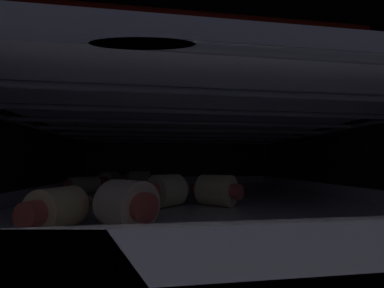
{
  "coord_description": "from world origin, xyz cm",
  "views": [
    {
      "loc": [
        -4.02,
        -31.98,
        15.8
      ],
      "look_at": [
        0.0,
        0.85,
        18.79
      ],
      "focal_mm": 20.78,
      "sensor_mm": 36.0,
      "label": 1
    }
  ],
  "objects_px": {
    "pig_in_blanket_lower_1": "(110,180)",
    "pig_in_blanket_upper_4": "(131,94)",
    "baking_tray_lower": "(193,198)",
    "pig_in_blanket_lower_4": "(167,190)",
    "pig_in_blanket_upper_6": "(32,56)",
    "pig_in_blanket_upper_2": "(101,123)",
    "oven_rack_upper": "(193,127)",
    "pig_in_blanket_upper_3": "(274,122)",
    "pig_in_blanket_lower_3": "(84,185)",
    "baking_tray_upper": "(193,122)",
    "pig_in_blanket_upper_5": "(157,127)",
    "heating_element": "(193,61)",
    "pig_in_blanket_upper_0": "(51,81)",
    "pig_in_blanket_upper_1": "(295,111)",
    "pig_in_blanket_lower_5": "(219,182)",
    "pig_in_blanket_lower_7": "(57,209)",
    "pig_in_blanket_lower_2": "(217,190)",
    "pig_in_blanket_lower_0": "(140,178)",
    "oven_rack_lower": "(193,205)",
    "pig_in_blanket_lower_6": "(127,204)"
  },
  "relations": [
    {
      "from": "pig_in_blanket_upper_3",
      "to": "oven_rack_upper",
      "type": "bearing_deg",
      "value": -154.48
    },
    {
      "from": "pig_in_blanket_lower_3",
      "to": "pig_in_blanket_lower_6",
      "type": "height_order",
      "value": "pig_in_blanket_lower_6"
    },
    {
      "from": "oven_rack_upper",
      "to": "baking_tray_upper",
      "type": "xyz_separation_m",
      "value": [
        0.0,
        0.0,
        0.01
      ]
    },
    {
      "from": "pig_in_blanket_lower_7",
      "to": "pig_in_blanket_upper_1",
      "type": "height_order",
      "value": "pig_in_blanket_upper_1"
    },
    {
      "from": "pig_in_blanket_lower_1",
      "to": "pig_in_blanket_upper_4",
      "type": "relative_size",
      "value": 1.08
    },
    {
      "from": "baking_tray_lower",
      "to": "pig_in_blanket_upper_1",
      "type": "bearing_deg",
      "value": -4.29
    },
    {
      "from": "pig_in_blanket_lower_6",
      "to": "pig_in_blanket_upper_3",
      "type": "xyz_separation_m",
      "value": [
        0.23,
        0.24,
        0.11
      ]
    },
    {
      "from": "oven_rack_upper",
      "to": "pig_in_blanket_upper_3",
      "type": "xyz_separation_m",
      "value": [
        0.17,
        0.08,
        0.03
      ]
    },
    {
      "from": "heating_element",
      "to": "pig_in_blanket_lower_6",
      "type": "bearing_deg",
      "value": -113.19
    },
    {
      "from": "heating_element",
      "to": "pig_in_blanket_upper_0",
      "type": "distance_m",
      "value": 0.2
    },
    {
      "from": "pig_in_blanket_lower_2",
      "to": "pig_in_blanket_upper_5",
      "type": "bearing_deg",
      "value": 107.8
    },
    {
      "from": "pig_in_blanket_lower_0",
      "to": "pig_in_blanket_upper_5",
      "type": "bearing_deg",
      "value": 3.6
    },
    {
      "from": "baking_tray_lower",
      "to": "pig_in_blanket_upper_1",
      "type": "distance_m",
      "value": 0.2
    },
    {
      "from": "oven_rack_lower",
      "to": "pig_in_blanket_upper_3",
      "type": "distance_m",
      "value": 0.23
    },
    {
      "from": "oven_rack_lower",
      "to": "pig_in_blanket_lower_5",
      "type": "height_order",
      "value": "pig_in_blanket_lower_5"
    },
    {
      "from": "pig_in_blanket_upper_5",
      "to": "baking_tray_lower",
      "type": "bearing_deg",
      "value": -69.1
    },
    {
      "from": "pig_in_blanket_lower_2",
      "to": "baking_tray_upper",
      "type": "xyz_separation_m",
      "value": [
        -0.02,
        0.08,
        0.09
      ]
    },
    {
      "from": "pig_in_blanket_upper_4",
      "to": "pig_in_blanket_upper_5",
      "type": "height_order",
      "value": "pig_in_blanket_upper_4"
    },
    {
      "from": "oven_rack_upper",
      "to": "pig_in_blanket_lower_0",
      "type": "bearing_deg",
      "value": 121.11
    },
    {
      "from": "pig_in_blanket_upper_6",
      "to": "pig_in_blanket_upper_3",
      "type": "bearing_deg",
      "value": 37.47
    },
    {
      "from": "pig_in_blanket_lower_4",
      "to": "pig_in_blanket_upper_2",
      "type": "bearing_deg",
      "value": 121.6
    },
    {
      "from": "oven_rack_lower",
      "to": "baking_tray_lower",
      "type": "xyz_separation_m",
      "value": [
        0.0,
        0.0,
        0.01
      ]
    },
    {
      "from": "pig_in_blanket_lower_1",
      "to": "pig_in_blanket_upper_2",
      "type": "relative_size",
      "value": 1.04
    },
    {
      "from": "pig_in_blanket_lower_2",
      "to": "pig_in_blanket_upper_3",
      "type": "distance_m",
      "value": 0.25
    },
    {
      "from": "heating_element",
      "to": "pig_in_blanket_upper_0",
      "type": "relative_size",
      "value": 7.66
    },
    {
      "from": "baking_tray_lower",
      "to": "pig_in_blanket_upper_4",
      "type": "xyz_separation_m",
      "value": [
        -0.08,
        -0.06,
        0.13
      ]
    },
    {
      "from": "pig_in_blanket_lower_0",
      "to": "pig_in_blanket_lower_6",
      "type": "distance_m",
      "value": 0.31
    },
    {
      "from": "pig_in_blanket_lower_3",
      "to": "baking_tray_upper",
      "type": "xyz_separation_m",
      "value": [
        0.16,
        -0.04,
        0.09
      ]
    },
    {
      "from": "pig_in_blanket_upper_2",
      "to": "pig_in_blanket_upper_0",
      "type": "bearing_deg",
      "value": -85.64
    },
    {
      "from": "oven_rack_upper",
      "to": "pig_in_blanket_lower_2",
      "type": "bearing_deg",
      "value": -78.45
    },
    {
      "from": "pig_in_blanket_lower_5",
      "to": "pig_in_blanket_upper_5",
      "type": "distance_m",
      "value": 0.18
    },
    {
      "from": "pig_in_blanket_upper_1",
      "to": "pig_in_blanket_upper_6",
      "type": "distance_m",
      "value": 0.32
    },
    {
      "from": "pig_in_blanket_upper_0",
      "to": "pig_in_blanket_upper_3",
      "type": "relative_size",
      "value": 0.8
    },
    {
      "from": "oven_rack_lower",
      "to": "baking_tray_lower",
      "type": "distance_m",
      "value": 0.01
    },
    {
      "from": "pig_in_blanket_lower_1",
      "to": "pig_in_blanket_lower_5",
      "type": "height_order",
      "value": "pig_in_blanket_lower_1"
    },
    {
      "from": "heating_element",
      "to": "pig_in_blanket_upper_0",
      "type": "height_order",
      "value": "heating_element"
    },
    {
      "from": "oven_rack_lower",
      "to": "pig_in_blanket_upper_1",
      "type": "relative_size",
      "value": 9.59
    },
    {
      "from": "oven_rack_lower",
      "to": "pig_in_blanket_lower_1",
      "type": "bearing_deg",
      "value": 139.68
    },
    {
      "from": "pig_in_blanket_lower_1",
      "to": "pig_in_blanket_upper_3",
      "type": "xyz_separation_m",
      "value": [
        0.31,
        -0.04,
        0.11
      ]
    },
    {
      "from": "pig_in_blanket_lower_0",
      "to": "oven_rack_upper",
      "type": "distance_m",
      "value": 0.19
    },
    {
      "from": "pig_in_blanket_lower_7",
      "to": "pig_in_blanket_upper_6",
      "type": "distance_m",
      "value": 0.11
    },
    {
      "from": "pig_in_blanket_lower_1",
      "to": "pig_in_blanket_upper_4",
      "type": "distance_m",
      "value": 0.22
    },
    {
      "from": "pig_in_blanket_lower_0",
      "to": "pig_in_blanket_lower_5",
      "type": "height_order",
      "value": "pig_in_blanket_lower_0"
    },
    {
      "from": "pig_in_blanket_lower_3",
      "to": "pig_in_blanket_lower_4",
      "type": "height_order",
      "value": "pig_in_blanket_lower_4"
    },
    {
      "from": "heating_element",
      "to": "pig_in_blanket_upper_2",
      "type": "bearing_deg",
      "value": 142.35
    },
    {
      "from": "pig_in_blanket_lower_7",
      "to": "oven_rack_upper",
      "type": "relative_size",
      "value": 0.1
    },
    {
      "from": "pig_in_blanket_lower_6",
      "to": "oven_rack_lower",
      "type": "bearing_deg",
      "value": 66.81
    },
    {
      "from": "pig_in_blanket_lower_4",
      "to": "baking_tray_upper",
      "type": "distance_m",
      "value": 0.13
    },
    {
      "from": "baking_tray_upper",
      "to": "pig_in_blanket_upper_4",
      "type": "distance_m",
      "value": 0.1
    },
    {
      "from": "pig_in_blanket_lower_4",
      "to": "pig_in_blanket_upper_6",
      "type": "distance_m",
      "value": 0.16
    }
  ]
}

